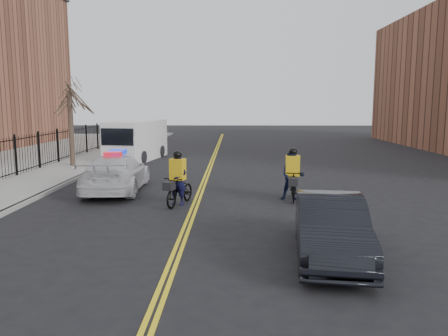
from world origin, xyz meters
name	(u,v)px	position (x,y,z in m)	size (l,w,h in m)	color
ground	(192,213)	(0.00, 0.00, 0.00)	(120.00, 120.00, 0.00)	black
center_line_left	(206,174)	(-0.08, 8.00, 0.01)	(0.10, 60.00, 0.01)	yellow
center_line_right	(209,174)	(0.08, 8.00, 0.01)	(0.10, 60.00, 0.01)	yellow
sidewalk	(61,172)	(-7.50, 8.00, 0.07)	(3.00, 60.00, 0.15)	gray
curb	(90,172)	(-6.00, 8.00, 0.07)	(0.20, 60.00, 0.15)	gray
iron_fence	(30,154)	(-9.00, 8.00, 1.00)	(0.12, 28.00, 2.00)	black
street_tree	(70,104)	(-7.60, 10.00, 3.53)	(3.20, 3.20, 4.80)	#382921
police_cruiser	(116,173)	(-3.39, 3.45, 0.75)	(2.32, 5.24, 1.65)	silver
dark_sedan	(330,227)	(3.57, -4.08, 0.71)	(1.51, 4.33, 1.43)	black
cargo_van	(136,141)	(-4.87, 13.64, 1.21)	(3.04, 6.17, 2.48)	white
cyclist_near	(178,186)	(-0.61, 1.14, 0.67)	(1.26, 2.07, 1.92)	black
cyclist_far	(292,180)	(3.50, 2.01, 0.77)	(0.93, 1.96, 1.94)	black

